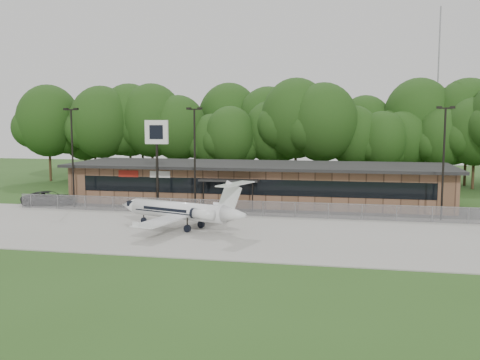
% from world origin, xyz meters
% --- Properties ---
extents(ground, '(160.00, 160.00, 0.00)m').
position_xyz_m(ground, '(0.00, 0.00, 0.00)').
color(ground, '#2C4F1C').
rests_on(ground, ground).
extents(apron, '(64.00, 18.00, 0.08)m').
position_xyz_m(apron, '(0.00, 8.00, 0.04)').
color(apron, '#9E9B93').
rests_on(apron, ground).
extents(parking_lot, '(50.00, 9.00, 0.06)m').
position_xyz_m(parking_lot, '(0.00, 19.50, 0.03)').
color(parking_lot, '#383835').
rests_on(parking_lot, ground).
extents(terminal, '(41.00, 11.65, 4.30)m').
position_xyz_m(terminal, '(-0.00, 23.94, 2.18)').
color(terminal, brown).
rests_on(terminal, ground).
extents(fence, '(46.00, 0.04, 1.52)m').
position_xyz_m(fence, '(0.00, 15.00, 0.78)').
color(fence, gray).
rests_on(fence, ground).
extents(treeline, '(72.00, 12.00, 15.00)m').
position_xyz_m(treeline, '(0.00, 42.00, 7.50)').
color(treeline, '#143D13').
rests_on(treeline, ground).
extents(radio_mast, '(0.20, 0.20, 25.00)m').
position_xyz_m(radio_mast, '(22.00, 48.00, 12.50)').
color(radio_mast, gray).
rests_on(radio_mast, ground).
extents(light_pole_left, '(1.55, 0.30, 10.23)m').
position_xyz_m(light_pole_left, '(-18.00, 16.50, 5.98)').
color(light_pole_left, black).
rests_on(light_pole_left, ground).
extents(light_pole_mid, '(1.55, 0.30, 10.23)m').
position_xyz_m(light_pole_mid, '(-5.00, 16.50, 5.98)').
color(light_pole_mid, black).
rests_on(light_pole_mid, ground).
extents(light_pole_right, '(1.55, 0.30, 10.23)m').
position_xyz_m(light_pole_right, '(18.00, 16.50, 5.98)').
color(light_pole_right, black).
rests_on(light_pole_right, ground).
extents(business_jet, '(12.50, 11.20, 4.25)m').
position_xyz_m(business_jet, '(-3.56, 7.98, 1.52)').
color(business_jet, white).
rests_on(business_jet, ground).
extents(suv, '(5.87, 3.66, 1.51)m').
position_xyz_m(suv, '(-21.37, 17.35, 0.76)').
color(suv, '#303032').
rests_on(suv, ground).
extents(pole_sign, '(2.37, 0.35, 9.01)m').
position_xyz_m(pole_sign, '(-8.99, 16.79, 6.89)').
color(pole_sign, black).
rests_on(pole_sign, ground).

